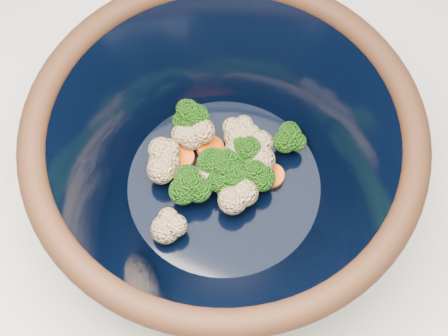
# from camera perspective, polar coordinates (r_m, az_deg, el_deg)

# --- Properties ---
(ground) EXTENTS (3.00, 3.00, 0.00)m
(ground) POSITION_cam_1_polar(r_m,az_deg,el_deg) (1.57, 0.64, -14.94)
(ground) COLOR #9E7A54
(ground) RESTS_ON ground
(counter) EXTENTS (1.20, 1.20, 0.90)m
(counter) POSITION_cam_1_polar(r_m,az_deg,el_deg) (1.13, 0.87, -10.61)
(counter) COLOR silver
(counter) RESTS_ON ground
(mixing_bowl) EXTENTS (0.47, 0.47, 0.16)m
(mixing_bowl) POSITION_cam_1_polar(r_m,az_deg,el_deg) (0.62, 0.00, 0.64)
(mixing_bowl) COLOR black
(mixing_bowl) RESTS_ON counter
(vegetable_pile) EXTENTS (0.15, 0.18, 0.05)m
(vegetable_pile) POSITION_cam_1_polar(r_m,az_deg,el_deg) (0.65, -0.25, 0.57)
(vegetable_pile) COLOR #608442
(vegetable_pile) RESTS_ON mixing_bowl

